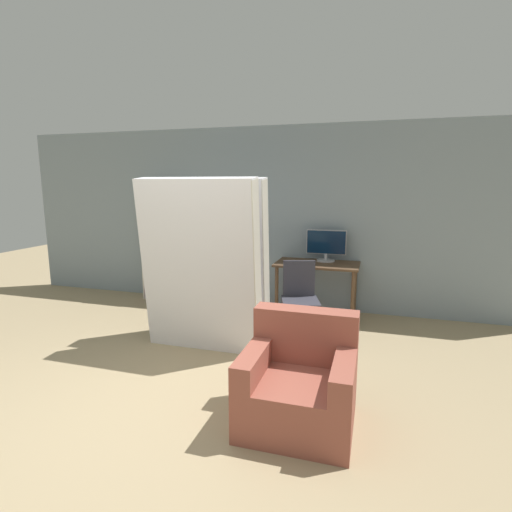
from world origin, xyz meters
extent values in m
plane|color=#9E8966|center=(0.00, 0.00, 0.00)|extent=(16.00, 16.00, 0.00)
cube|color=gray|center=(0.00, 3.41, 1.35)|extent=(8.00, 0.06, 2.70)
cube|color=brown|center=(1.00, 3.05, 0.75)|extent=(1.15, 0.65, 0.03)
cylinder|color=brown|center=(0.48, 2.79, 0.37)|extent=(0.05, 0.05, 0.74)
cylinder|color=brown|center=(1.51, 2.79, 0.37)|extent=(0.05, 0.05, 0.74)
cylinder|color=brown|center=(0.48, 3.32, 0.37)|extent=(0.05, 0.05, 0.74)
cylinder|color=brown|center=(1.51, 3.32, 0.37)|extent=(0.05, 0.05, 0.74)
cylinder|color=#B7B7BC|center=(1.09, 3.23, 0.78)|extent=(0.26, 0.26, 0.02)
cylinder|color=#B7B7BC|center=(1.09, 3.23, 0.84)|extent=(0.04, 0.04, 0.09)
cube|color=#B7B7BC|center=(1.09, 3.23, 1.04)|extent=(0.57, 0.02, 0.35)
cube|color=#0A1E38|center=(1.09, 3.23, 1.04)|extent=(0.54, 0.03, 0.33)
cylinder|color=#4C4C51|center=(0.93, 2.17, 0.01)|extent=(0.52, 0.52, 0.03)
cylinder|color=#4C4C51|center=(0.93, 2.17, 0.23)|extent=(0.05, 0.05, 0.40)
cube|color=#33333D|center=(0.93, 2.17, 0.45)|extent=(0.55, 0.55, 0.05)
cube|color=#33333D|center=(0.87, 2.36, 0.70)|extent=(0.39, 0.15, 0.45)
cube|color=beige|center=(-1.83, 3.23, 0.87)|extent=(0.02, 0.30, 1.74)
cube|color=beige|center=(-1.19, 3.23, 0.87)|extent=(0.02, 0.30, 1.74)
cube|color=beige|center=(-1.51, 3.37, 0.87)|extent=(0.66, 0.02, 1.74)
cube|color=beige|center=(-1.51, 3.23, 0.01)|extent=(0.63, 0.27, 0.02)
cube|color=beige|center=(-1.51, 3.23, 0.44)|extent=(0.63, 0.27, 0.02)
cube|color=beige|center=(-1.51, 3.23, 0.87)|extent=(0.63, 0.27, 0.02)
cube|color=beige|center=(-1.51, 3.23, 1.30)|extent=(0.63, 0.27, 0.02)
cube|color=beige|center=(-1.51, 3.23, 1.74)|extent=(0.63, 0.27, 0.02)
cube|color=#7A2D84|center=(-1.79, 3.19, 0.19)|extent=(0.04, 0.17, 0.35)
cube|color=red|center=(-1.75, 3.26, 0.15)|extent=(0.02, 0.16, 0.26)
cube|color=brown|center=(-1.72, 3.26, 0.17)|extent=(0.03, 0.18, 0.31)
cube|color=orange|center=(-1.68, 3.23, 0.17)|extent=(0.04, 0.23, 0.29)
cube|color=silver|center=(-1.64, 3.25, 0.18)|extent=(0.03, 0.19, 0.32)
cube|color=brown|center=(-1.80, 3.23, 0.61)|extent=(0.03, 0.22, 0.32)
cube|color=#1E4C9E|center=(-1.76, 3.24, 0.63)|extent=(0.03, 0.22, 0.36)
cube|color=#7A2D84|center=(-1.73, 3.21, 0.59)|extent=(0.02, 0.21, 0.29)
cube|color=#232328|center=(-1.70, 3.23, 0.62)|extent=(0.04, 0.22, 0.33)
cube|color=#287A38|center=(-1.65, 3.23, 0.62)|extent=(0.04, 0.15, 0.34)
cube|color=#232328|center=(-1.79, 3.20, 1.06)|extent=(0.04, 0.20, 0.36)
cube|color=red|center=(-1.75, 3.25, 1.06)|extent=(0.03, 0.19, 0.35)
cube|color=teal|center=(-1.72, 3.25, 1.02)|extent=(0.03, 0.18, 0.28)
cube|color=orange|center=(-1.68, 3.18, 1.04)|extent=(0.03, 0.17, 0.31)
cube|color=#1E4C9E|center=(-1.65, 3.18, 1.04)|extent=(0.03, 0.16, 0.32)
cube|color=#287A38|center=(-1.80, 3.24, 1.48)|extent=(0.03, 0.16, 0.33)
cube|color=#287A38|center=(-1.76, 3.23, 1.48)|extent=(0.03, 0.21, 0.32)
cube|color=#1E4C9E|center=(-1.73, 3.19, 1.50)|extent=(0.04, 0.18, 0.37)
cube|color=red|center=(-1.68, 3.23, 1.46)|extent=(0.02, 0.19, 0.29)
cube|color=#7A2D84|center=(-1.65, 3.19, 1.45)|extent=(0.02, 0.17, 0.27)
cube|color=silver|center=(-1.62, 3.20, 1.47)|extent=(0.03, 0.19, 0.32)
cube|color=silver|center=(-0.08, 1.50, 0.97)|extent=(1.33, 0.42, 1.94)
cube|color=beige|center=(0.58, 1.50, 0.97)|extent=(0.01, 0.42, 1.90)
cube|color=silver|center=(-0.08, 1.85, 0.97)|extent=(1.33, 0.39, 1.94)
cube|color=beige|center=(0.58, 1.85, 0.97)|extent=(0.01, 0.39, 1.90)
cube|color=#934C3D|center=(1.24, 0.39, 0.20)|extent=(0.85, 0.80, 0.40)
cube|color=#934C3D|center=(1.24, 0.69, 0.62)|extent=(0.85, 0.20, 0.45)
cube|color=#934C3D|center=(0.90, 0.39, 0.50)|extent=(0.16, 0.80, 0.20)
cube|color=#934C3D|center=(1.59, 0.39, 0.50)|extent=(0.16, 0.80, 0.20)
camera|label=1|loc=(1.75, -2.44, 1.87)|focal=28.00mm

